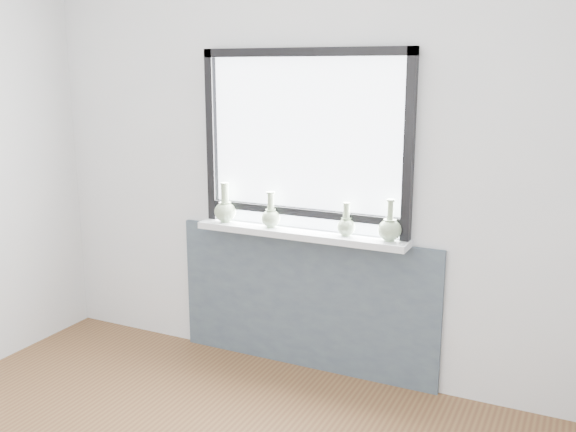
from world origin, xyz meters
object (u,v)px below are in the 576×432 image
at_px(vase_a, 225,209).
at_px(vase_c, 346,225).
at_px(vase_d, 390,228).
at_px(vase_b, 271,216).
at_px(windowsill, 300,234).

bearing_deg(vase_a, vase_c, 0.76).
bearing_deg(vase_d, vase_b, -179.48).
distance_m(vase_b, vase_c, 0.48).
relative_size(vase_c, vase_d, 0.82).
distance_m(vase_a, vase_c, 0.80).
height_order(vase_a, vase_d, vase_a).
xyz_separation_m(windowsill, vase_b, (-0.19, -0.00, 0.09)).
xyz_separation_m(windowsill, vase_c, (0.29, 0.01, 0.08)).
height_order(vase_b, vase_d, vase_d).
bearing_deg(windowsill, vase_a, -179.74).
xyz_separation_m(vase_a, vase_d, (1.06, 0.01, -0.01)).
relative_size(vase_a, vase_d, 1.05).
bearing_deg(vase_b, windowsill, 0.79).
bearing_deg(windowsill, vase_c, 1.65).
xyz_separation_m(windowsill, vase_d, (0.55, 0.00, 0.09)).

